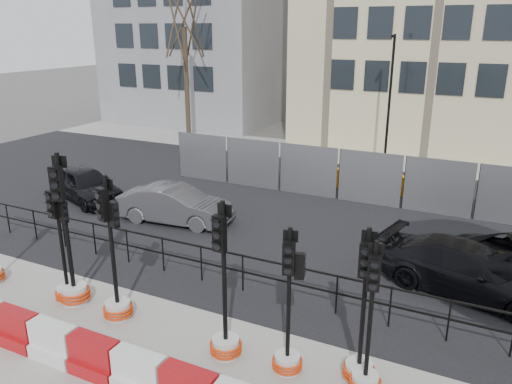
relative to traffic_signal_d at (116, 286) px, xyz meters
The scene contains 19 objects.
ground 2.41m from the traffic_signal_d, 29.27° to the left, with size 120.00×120.00×0.00m, color #51514C.
road 8.38m from the traffic_signal_d, 76.28° to the left, with size 40.00×14.00×0.03m, color black.
sidewalk_far 17.24m from the traffic_signal_d, 83.40° to the left, with size 40.00×4.00×0.02m, color gray.
building_grey 26.76m from the traffic_signal_d, 117.50° to the left, with size 11.00×9.06×14.00m.
kerb_railing 3.04m from the traffic_signal_d, 49.40° to the left, with size 18.00×0.04×1.00m.
heras_fencing 11.27m from the traffic_signal_d, 76.94° to the left, with size 14.33×1.72×2.00m.
lamp_post_far 16.46m from the traffic_signal_d, 81.24° to the left, with size 0.12×0.56×6.00m.
tree_bare_far 19.78m from the traffic_signal_d, 118.51° to the left, with size 2.00×2.00×9.00m.
barrier_row 2.64m from the traffic_signal_d, 40.51° to the right, with size 15.70×0.50×0.80m.
traffic_signal_b 1.59m from the traffic_signal_d, behind, with size 0.60×0.60×3.06m.
traffic_signal_c 1.39m from the traffic_signal_d, behind, with size 0.73×0.73×3.70m.
traffic_signal_d is the anchor object (origin of this frame).
traffic_signal_e 2.86m from the traffic_signal_d, ahead, with size 0.65×0.65×3.30m.
traffic_signal_f 4.16m from the traffic_signal_d, ahead, with size 0.59×0.59×2.97m.
traffic_signal_g 5.45m from the traffic_signal_d, ahead, with size 0.60×0.60×3.07m.
traffic_signal_h 5.62m from the traffic_signal_d, ahead, with size 0.58×0.58×2.97m.
car_a 8.77m from the traffic_signal_d, 138.36° to the left, with size 4.08×2.73×1.29m, color black.
car_b 5.88m from the traffic_signal_d, 112.07° to the left, with size 3.96×1.74×1.26m, color #454549.
car_c 8.41m from the traffic_signal_d, 33.77° to the left, with size 4.63×2.69×1.26m, color black.
Camera 1 is at (5.15, -8.58, 6.27)m, focal length 35.00 mm.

